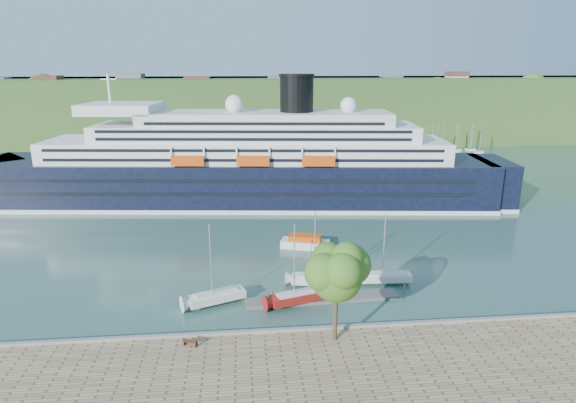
# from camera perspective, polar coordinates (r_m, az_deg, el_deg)

# --- Properties ---
(ground) EXTENTS (400.00, 400.00, 0.00)m
(ground) POSITION_cam_1_polar(r_m,az_deg,el_deg) (55.19, 0.44, -15.83)
(ground) COLOR #30564E
(ground) RESTS_ON ground
(far_hillside) EXTENTS (400.00, 50.00, 24.00)m
(far_hillside) POSITION_cam_1_polar(r_m,az_deg,el_deg) (192.45, -4.21, 10.85)
(far_hillside) COLOR #295120
(far_hillside) RESTS_ON ground
(quay_coping) EXTENTS (220.00, 0.50, 0.30)m
(quay_coping) POSITION_cam_1_polar(r_m,az_deg,el_deg) (54.42, 0.46, -14.92)
(quay_coping) COLOR slate
(quay_coping) RESTS_ON promenade
(cruise_ship) EXTENTS (122.76, 30.67, 27.30)m
(cruise_ship) POSITION_cam_1_polar(r_m,az_deg,el_deg) (102.28, -6.23, 7.21)
(cruise_ship) COLOR black
(cruise_ship) RESTS_ON ground
(park_bench) EXTENTS (1.70, 1.17, 1.01)m
(park_bench) POSITION_cam_1_polar(r_m,az_deg,el_deg) (52.75, -11.49, -15.92)
(park_bench) COLOR #4A2215
(park_bench) RESTS_ON promenade
(promenade_tree) EXTENTS (7.17, 7.17, 11.87)m
(promenade_tree) POSITION_cam_1_polar(r_m,az_deg,el_deg) (50.38, 5.72, -10.20)
(promenade_tree) COLOR #39671B
(promenade_tree) RESTS_ON promenade
(floating_pontoon) EXTENTS (19.78, 3.37, 0.44)m
(floating_pontoon) POSITION_cam_1_polar(r_m,az_deg,el_deg) (62.84, 4.12, -11.42)
(floating_pontoon) COLOR slate
(floating_pontoon) RESTS_ON ground
(sailboat_white_near) EXTENTS (8.18, 4.98, 10.24)m
(sailboat_white_near) POSITION_cam_1_polar(r_m,az_deg,el_deg) (60.27, -8.61, -7.65)
(sailboat_white_near) COLOR silver
(sailboat_white_near) RESTS_ON ground
(sailboat_red) EXTENTS (8.24, 4.41, 10.26)m
(sailboat_red) POSITION_cam_1_polar(r_m,az_deg,el_deg) (59.58, 1.25, -7.74)
(sailboat_red) COLOR maroon
(sailboat_red) RESTS_ON ground
(sailboat_white_far) EXTENTS (7.70, 2.53, 9.81)m
(sailboat_white_far) POSITION_cam_1_polar(r_m,az_deg,el_deg) (66.50, 11.72, -5.70)
(sailboat_white_far) COLOR silver
(sailboat_white_far) RESTS_ON ground
(tender_launch) EXTENTS (8.35, 4.87, 2.19)m
(tender_launch) POSITION_cam_1_polar(r_m,az_deg,el_deg) (79.14, 2.03, -4.75)
(tender_launch) COLOR #CD460C
(tender_launch) RESTS_ON ground
(sailboat_extra) EXTENTS (8.19, 3.77, 10.22)m
(sailboat_extra) POSITION_cam_1_polar(r_m,az_deg,el_deg) (64.34, 3.67, -5.94)
(sailboat_extra) COLOR silver
(sailboat_extra) RESTS_ON ground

